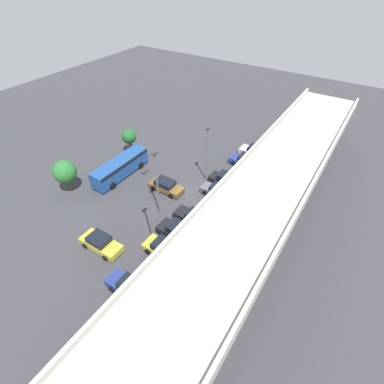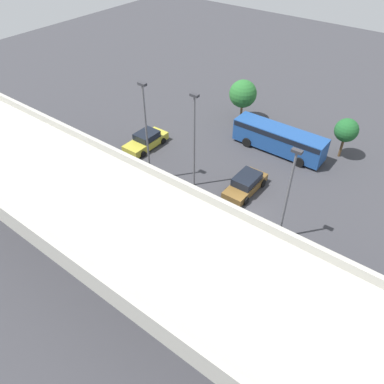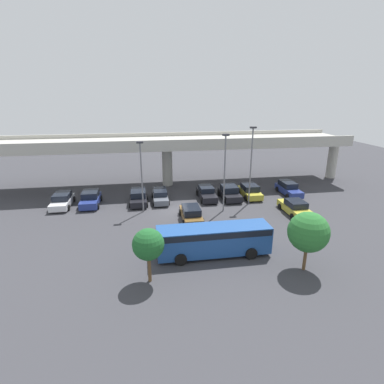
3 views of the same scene
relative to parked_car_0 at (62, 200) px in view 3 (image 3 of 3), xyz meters
name	(u,v)px [view 3 (image 3 of 3)]	position (x,y,z in m)	size (l,w,h in m)	color
ground_plane	(176,212)	(12.83, -3.79, -0.73)	(109.37, 109.37, 0.00)	#38383D
highway_overpass	(167,145)	(12.83, 6.59, 5.05)	(52.47, 7.92, 7.03)	#ADAAA0
parked_car_0	(62,200)	(0.00, 0.00, 0.00)	(2.18, 4.64, 1.55)	silver
parked_car_1	(91,199)	(3.19, -0.11, 0.04)	(2.21, 4.47, 1.65)	navy
parked_car_2	(138,197)	(8.75, -0.29, 0.03)	(2.14, 4.69, 1.59)	black
parked_car_3	(160,196)	(11.36, -0.05, -0.04)	(1.98, 4.70, 1.43)	#515660
parked_car_4	(191,214)	(14.16, -6.41, -0.02)	(2.13, 4.63, 1.52)	brown
parked_car_5	(206,193)	(17.12, -0.07, -0.02)	(2.07, 4.83, 1.53)	black
parked_car_6	(229,193)	(19.95, -0.54, 0.05)	(2.25, 4.42, 1.65)	black
parked_car_7	(250,191)	(22.70, -0.28, 0.03)	(2.20, 4.44, 1.61)	gold
parked_car_8	(295,207)	(25.65, -6.39, -0.04)	(2.19, 4.78, 1.52)	gold
parked_car_9	(288,189)	(28.01, -0.10, 0.04)	(1.98, 4.84, 1.63)	navy
shuttle_bus	(214,238)	(14.83, -13.62, 0.75)	(9.09, 2.53, 2.47)	#1E478C
lamp_post_near_aisle	(251,161)	(21.72, -2.66, 4.51)	(0.70, 0.35, 9.07)	slate
lamp_post_mid_lot	(141,172)	(9.29, -3.21, 3.86)	(0.70, 0.35, 7.82)	slate
lamp_post_by_overpass	(225,168)	(18.14, -4.38, 4.24)	(0.70, 0.35, 8.56)	slate
tree_front_left	(148,245)	(9.62, -16.45, 2.12)	(2.19, 2.19, 3.97)	brown
tree_front_centre	(308,232)	(21.01, -16.83, 2.34)	(2.94, 2.94, 4.56)	brown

